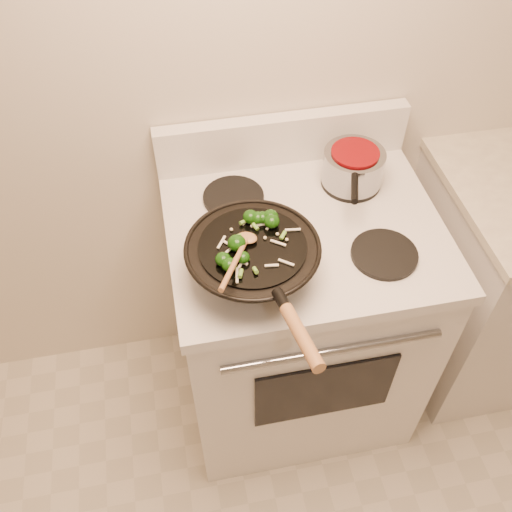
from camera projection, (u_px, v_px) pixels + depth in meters
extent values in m
plane|color=beige|center=(298.00, 40.00, 1.54)|extent=(3.50, 0.00, 3.50)
cube|color=silver|center=(296.00, 323.00, 1.97)|extent=(0.76, 0.64, 0.88)
cube|color=silver|center=(305.00, 231.00, 1.62)|extent=(0.78, 0.66, 0.04)
cube|color=silver|center=(283.00, 139.00, 1.74)|extent=(0.78, 0.05, 0.16)
cylinder|color=gray|center=(333.00, 351.00, 1.50)|extent=(0.60, 0.02, 0.02)
cube|color=black|center=(325.00, 391.00, 1.68)|extent=(0.42, 0.01, 0.28)
cylinder|color=black|center=(253.00, 274.00, 1.48)|extent=(0.18, 0.18, 0.01)
cylinder|color=black|center=(384.00, 254.00, 1.53)|extent=(0.18, 0.18, 0.01)
cylinder|color=black|center=(233.00, 197.00, 1.68)|extent=(0.18, 0.18, 0.01)
cylinder|color=black|center=(351.00, 181.00, 1.72)|extent=(0.18, 0.18, 0.01)
torus|color=black|center=(253.00, 247.00, 1.41)|extent=(0.34, 0.34, 0.01)
cylinder|color=black|center=(253.00, 246.00, 1.40)|extent=(0.27, 0.27, 0.01)
cylinder|color=black|center=(281.00, 299.00, 1.27)|extent=(0.03, 0.06, 0.03)
cylinder|color=#9F6A3E|center=(302.00, 337.00, 1.18)|extent=(0.06, 0.18, 0.05)
ellipsoid|color=#103908|center=(262.00, 217.00, 1.45)|extent=(0.03, 0.03, 0.03)
cylinder|color=#4D782B|center=(266.00, 219.00, 1.45)|extent=(0.02, 0.02, 0.02)
ellipsoid|color=#103908|center=(237.00, 243.00, 1.38)|extent=(0.05, 0.05, 0.04)
ellipsoid|color=#103908|center=(258.00, 218.00, 1.44)|extent=(0.04, 0.04, 0.03)
ellipsoid|color=#103908|center=(270.00, 217.00, 1.44)|extent=(0.04, 0.04, 0.03)
cylinder|color=#4D782B|center=(275.00, 219.00, 1.45)|extent=(0.02, 0.01, 0.01)
ellipsoid|color=#103908|center=(223.00, 259.00, 1.35)|extent=(0.04, 0.04, 0.03)
ellipsoid|color=#103908|center=(229.00, 265.00, 1.34)|extent=(0.04, 0.04, 0.03)
ellipsoid|color=#103908|center=(243.00, 257.00, 1.36)|extent=(0.03, 0.03, 0.03)
cylinder|color=#4D782B|center=(247.00, 259.00, 1.36)|extent=(0.01, 0.01, 0.01)
ellipsoid|color=#103908|center=(272.00, 221.00, 1.43)|extent=(0.04, 0.04, 0.03)
ellipsoid|color=#103908|center=(250.00, 218.00, 1.45)|extent=(0.03, 0.03, 0.03)
ellipsoid|color=#103908|center=(250.00, 217.00, 1.45)|extent=(0.04, 0.04, 0.03)
cylinder|color=#4D782B|center=(255.00, 219.00, 1.45)|extent=(0.01, 0.02, 0.01)
cube|color=white|center=(241.00, 261.00, 1.36)|extent=(0.03, 0.03, 0.00)
cube|color=white|center=(278.00, 243.00, 1.40)|extent=(0.04, 0.03, 0.00)
cube|color=white|center=(272.00, 265.00, 1.35)|extent=(0.03, 0.01, 0.00)
cube|color=white|center=(222.00, 242.00, 1.40)|extent=(0.03, 0.04, 0.00)
cube|color=white|center=(259.00, 225.00, 1.44)|extent=(0.04, 0.01, 0.00)
cube|color=white|center=(237.00, 275.00, 1.33)|extent=(0.01, 0.05, 0.00)
cube|color=white|center=(243.00, 261.00, 1.36)|extent=(0.03, 0.04, 0.00)
cube|color=white|center=(230.00, 245.00, 1.40)|extent=(0.03, 0.04, 0.00)
cube|color=white|center=(226.00, 253.00, 1.38)|extent=(0.04, 0.04, 0.00)
cube|color=white|center=(270.00, 226.00, 1.44)|extent=(0.03, 0.03, 0.00)
cube|color=white|center=(286.00, 262.00, 1.36)|extent=(0.04, 0.03, 0.00)
cube|color=white|center=(248.00, 219.00, 1.46)|extent=(0.04, 0.04, 0.00)
cube|color=white|center=(293.00, 230.00, 1.43)|extent=(0.04, 0.01, 0.00)
cylinder|color=#68A836|center=(243.00, 222.00, 1.44)|extent=(0.03, 0.02, 0.02)
cylinder|color=#68A836|center=(251.00, 236.00, 1.41)|extent=(0.02, 0.02, 0.02)
cylinder|color=#68A836|center=(237.00, 236.00, 1.41)|extent=(0.02, 0.02, 0.01)
cylinder|color=#68A836|center=(255.00, 227.00, 1.43)|extent=(0.02, 0.02, 0.01)
cylinder|color=#68A836|center=(283.00, 235.00, 1.41)|extent=(0.01, 0.02, 0.01)
cylinder|color=#68A836|center=(241.00, 273.00, 1.33)|extent=(0.02, 0.03, 0.01)
cylinder|color=#68A836|center=(255.00, 270.00, 1.34)|extent=(0.02, 0.02, 0.01)
sphere|color=beige|center=(231.00, 229.00, 1.43)|extent=(0.01, 0.01, 0.01)
sphere|color=beige|center=(277.00, 234.00, 1.42)|extent=(0.01, 0.01, 0.01)
sphere|color=beige|center=(287.00, 240.00, 1.41)|extent=(0.01, 0.01, 0.01)
sphere|color=beige|center=(265.00, 238.00, 1.41)|extent=(0.01, 0.01, 0.01)
ellipsoid|color=#9F6A3E|center=(247.00, 238.00, 1.40)|extent=(0.06, 0.06, 0.01)
cylinder|color=#9F6A3E|center=(235.00, 263.00, 1.32)|extent=(0.10, 0.19, 0.06)
cylinder|color=gray|center=(353.00, 167.00, 1.68)|extent=(0.18, 0.18, 0.10)
cylinder|color=#660408|center=(355.00, 152.00, 1.64)|extent=(0.14, 0.14, 0.01)
cylinder|color=black|center=(355.00, 188.00, 1.55)|extent=(0.05, 0.11, 0.02)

